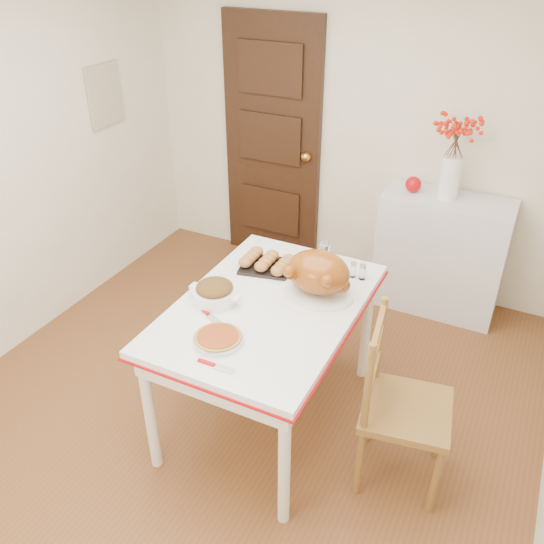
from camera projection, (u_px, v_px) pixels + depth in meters
The scene contains 17 objects.
floor at pixel (232, 418), 3.55m from camera, with size 3.50×4.00×0.00m, color brown.
wall_back at pixel (355, 129), 4.43m from camera, with size 3.50×0.00×2.50m, color beige.
door_back at pixel (272, 145), 4.79m from camera, with size 0.85×0.06×2.06m, color black.
photo_board at pixel (105, 95), 4.34m from camera, with size 0.03×0.35×0.45m, color beige.
sideboard at pixel (440, 254), 4.36m from camera, with size 0.92×0.41×0.92m, color silver.
kitchen_table at pixel (268, 363), 3.36m from camera, with size 0.95×1.39×0.83m, color white, non-canonical shape.
chair_oak at pixel (407, 406), 2.94m from camera, with size 0.45×0.45×1.01m, color brown, non-canonical shape.
berry_vase at pixel (454, 155), 3.96m from camera, with size 0.33×0.33×0.64m, color white, non-canonical shape.
apple at pixel (413, 184), 4.19m from camera, with size 0.12×0.12×0.12m, color #B6070B.
turkey_platter at pixel (318, 274), 3.16m from camera, with size 0.41×0.33×0.26m, color #904A08, non-canonical shape.
pumpkin_pie at pixel (218, 338), 2.85m from camera, with size 0.25×0.25×0.05m, color maroon.
stuffing_dish at pixel (215, 292), 3.14m from camera, with size 0.30×0.24×0.12m, color brown, non-canonical shape.
rolls_tray at pixel (267, 262), 3.45m from camera, with size 0.31×0.24×0.08m, color #A9703B, non-canonical shape.
pie_server at pixel (215, 366), 2.70m from camera, with size 0.19×0.05×0.01m, color silver, non-canonical shape.
carving_knife at pixel (212, 317), 3.03m from camera, with size 0.24×0.06×0.01m, color silver, non-canonical shape.
drinking_glass at pixel (324, 253), 3.52m from camera, with size 0.07×0.07×0.12m, color white.
shaker_pair at pixel (358, 271), 3.35m from camera, with size 0.10×0.04×0.10m, color white, non-canonical shape.
Camera 1 is at (1.36, -2.18, 2.62)m, focal length 38.04 mm.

